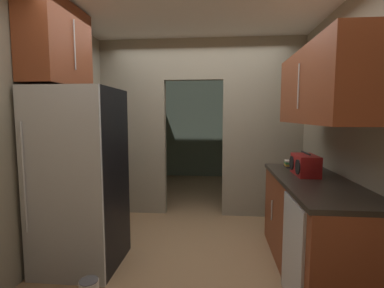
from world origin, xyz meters
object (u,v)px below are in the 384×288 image
object	(u,v)px
book_stack	(290,164)
boombox	(305,165)
dishwasher	(292,254)
refrigerator	(80,179)

from	to	relation	value
book_stack	boombox	bearing A→B (deg)	-85.10
dishwasher	refrigerator	bearing A→B (deg)	167.20
refrigerator	book_stack	distance (m)	2.30
boombox	book_stack	bearing A→B (deg)	94.90
boombox	book_stack	size ratio (longest dim) A/B	2.52
boombox	book_stack	xyz separation A→B (m)	(-0.04, 0.44, -0.06)
refrigerator	dishwasher	size ratio (longest dim) A/B	2.07
refrigerator	dishwasher	bearing A→B (deg)	-12.80
refrigerator	boombox	xyz separation A→B (m)	(2.23, 0.24, 0.13)
refrigerator	dishwasher	xyz separation A→B (m)	(1.96, -0.44, -0.46)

